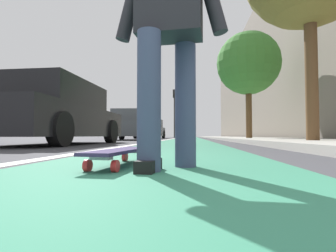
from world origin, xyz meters
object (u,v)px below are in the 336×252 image
skater_person (169,20)px  street_tree_mid (248,64)px  parked_car_mid (133,126)px  parked_car_far (150,129)px  parked_car_near (57,115)px  skateboard (121,152)px  traffic_light (174,105)px

skater_person → street_tree_mid: (10.11, -2.68, 2.53)m
skater_person → street_tree_mid: street_tree_mid is taller
parked_car_mid → parked_car_far: (6.76, 0.21, -0.00)m
street_tree_mid → parked_car_near: bearing=135.3°
skateboard → traffic_light: size_ratio=0.18×
skater_person → traffic_light: (23.05, 1.58, 2.29)m
skater_person → parked_car_near: size_ratio=0.37×
traffic_light → skateboard: bearing=-176.9°
skateboard → parked_car_near: size_ratio=0.19×
parked_car_near → parked_car_mid: (6.94, -0.20, -0.00)m
skateboard → street_tree_mid: bearing=-16.9°
skater_person → parked_car_far: 18.23m
skater_person → parked_car_near: 5.28m
parked_car_near → traffic_light: traffic_light is taller
skateboard → street_tree_mid: (9.96, -3.02, 3.37)m
traffic_light → parked_car_mid: bearing=173.7°
traffic_light → skater_person: bearing=-176.1°
skateboard → traffic_light: bearing=3.1°
skateboard → skater_person: 0.92m
parked_car_near → traffic_light: bearing=-4.6°
parked_car_near → parked_car_mid: 6.94m
street_tree_mid → parked_car_mid: bearing=78.8°
parked_car_mid → street_tree_mid: bearing=-101.2°
street_tree_mid → traffic_light: bearing=18.2°
parked_car_mid → street_tree_mid: 6.31m
traffic_light → street_tree_mid: street_tree_mid is taller
parked_car_near → skateboard: bearing=-146.3°
skateboard → street_tree_mid: size_ratio=0.17×
traffic_light → street_tree_mid: size_ratio=0.96×
skater_person → traffic_light: 23.22m
street_tree_mid → skater_person: bearing=165.2°
skater_person → parked_car_mid: (11.21, 2.89, -0.22)m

